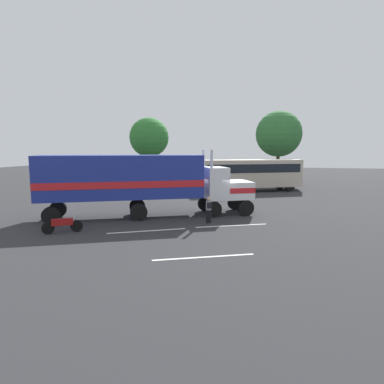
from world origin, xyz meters
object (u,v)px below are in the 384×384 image
motorcycle (63,224)px  tree_left (149,138)px  tree_center (279,134)px  person_bystander (209,209)px  semi_truck (139,180)px  parked_car (114,182)px  parked_bus (250,172)px

motorcycle → tree_left: (-4.85, 27.40, 5.62)m
tree_center → person_bystander: bearing=-101.5°
semi_truck → tree_left: size_ratio=1.58×
semi_truck → tree_left: 24.04m
tree_center → motorcycle: bearing=-113.3°
person_bystander → tree_center: tree_center is taller
tree_left → parked_car: bearing=-95.7°
semi_truck → tree_center: 26.49m
motorcycle → tree_left: bearing=100.0°
tree_center → tree_left: bearing=-174.6°
parked_bus → tree_left: 16.50m
parked_bus → motorcycle: (-9.29, -19.89, -1.58)m
person_bystander → tree_left: tree_left is taller
motorcycle → tree_center: 32.19m
parked_car → motorcycle: size_ratio=2.53×
parked_bus → tree_center: size_ratio=1.17×
person_bystander → motorcycle: person_bystander is taller
person_bystander → parked_bus: bearing=83.2°
motorcycle → tree_center: (12.50, 29.05, 6.00)m
person_bystander → tree_left: 26.87m
parked_bus → motorcycle: parked_bus is taller
parked_car → parked_bus: bearing=6.7°
semi_truck → tree_left: (-7.42, 22.58, 3.57)m
motorcycle → person_bystander: bearing=28.7°
parked_bus → parked_car: parked_bus is taller
semi_truck → parked_car: size_ratio=3.02×
person_bystander → tree_center: size_ratio=0.17×
person_bystander → parked_car: bearing=133.1°
semi_truck → parked_bus: 16.51m
parked_car → motorcycle: bearing=-72.3°
motorcycle → parked_car: bearing=107.7°
person_bystander → tree_left: size_ratio=0.18×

